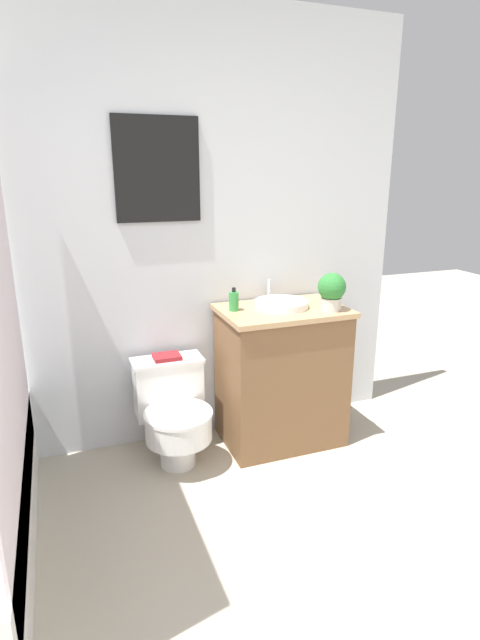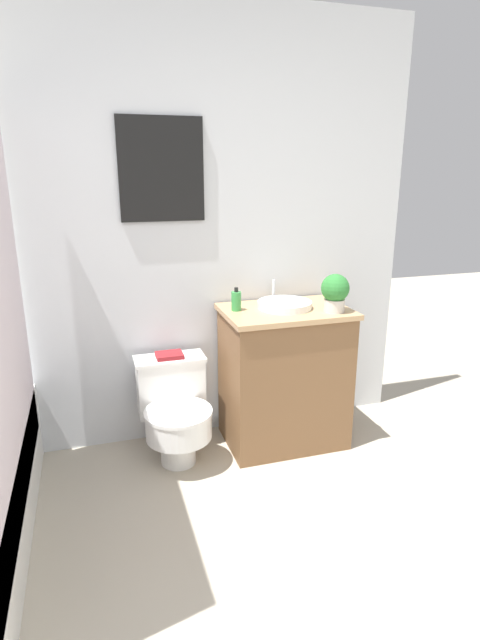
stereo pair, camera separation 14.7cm
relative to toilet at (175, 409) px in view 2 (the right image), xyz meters
The scene contains 7 objects.
wall_back 1.00m from the toilet, 116.91° to the left, with size 3.37×0.07×2.50m.
toilet is the anchor object (origin of this frame).
vanity 0.68m from the toilet, ahead, with size 0.73×0.50×0.85m.
sink 0.87m from the toilet, ahead, with size 0.31×0.35×0.13m.
soap_bottle 0.71m from the toilet, ahead, with size 0.06×0.06×0.13m.
potted_plant 1.13m from the toilet, ahead, with size 0.16×0.16×0.22m.
book_on_tank 0.31m from the toilet, 90.00° to the left, with size 0.15×0.12×0.02m.
Camera 2 is at (-0.25, -0.63, 1.61)m, focal length 28.00 mm.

